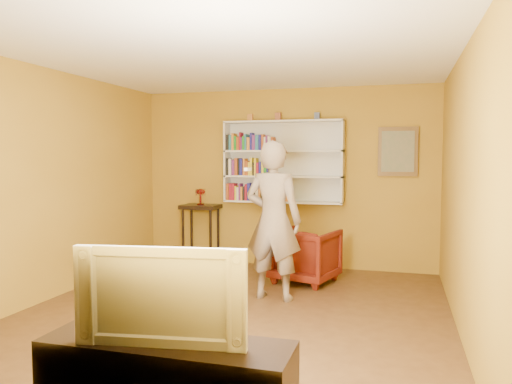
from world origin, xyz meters
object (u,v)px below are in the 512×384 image
at_px(console_table, 201,215).
at_px(ruby_lustre, 201,193).
at_px(person, 273,220).
at_px(television, 165,293).
at_px(armchair, 305,255).
at_px(bookshelf, 284,162).

relative_size(console_table, ruby_lustre, 3.73).
height_order(person, television, person).
bearing_deg(ruby_lustre, console_table, 104.04).
height_order(armchair, television, television).
distance_m(bookshelf, ruby_lustre, 1.39).
bearing_deg(ruby_lustre, person, -45.00).
bearing_deg(person, television, 97.83).
bearing_deg(bookshelf, television, -85.84).
xyz_separation_m(console_table, ruby_lustre, (0.00, -0.00, 0.34)).
bearing_deg(armchair, ruby_lustre, -5.53).
distance_m(ruby_lustre, television, 4.79).
height_order(bookshelf, armchair, bookshelf).
distance_m(console_table, armchair, 1.95).
relative_size(ruby_lustre, person, 0.13).
height_order(ruby_lustre, television, ruby_lustre).
xyz_separation_m(console_table, person, (1.56, -1.56, 0.16)).
distance_m(console_table, ruby_lustre, 0.34).
distance_m(console_table, person, 2.22).
relative_size(bookshelf, ruby_lustre, 7.22).
bearing_deg(ruby_lustre, television, -70.08).
distance_m(ruby_lustre, person, 2.22).
xyz_separation_m(armchair, television, (-0.15, -3.82, 0.49)).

